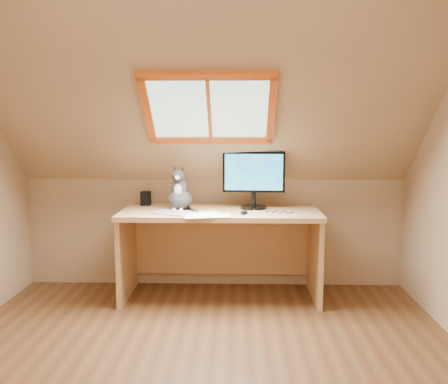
{
  "coord_description": "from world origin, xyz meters",
  "views": [
    {
      "loc": [
        0.23,
        -2.84,
        1.48
      ],
      "look_at": [
        0.12,
        1.0,
        0.98
      ],
      "focal_mm": 40.0,
      "sensor_mm": 36.0,
      "label": 1
    }
  ],
  "objects": [
    {
      "name": "ground",
      "position": [
        0.0,
        0.0,
        0.0
      ],
      "size": [
        3.5,
        3.5,
        0.0
      ],
      "primitive_type": "plane",
      "color": "brown",
      "rests_on": "ground"
    },
    {
      "name": "room_shell",
      "position": [
        0.0,
        -0.09,
        1.43
      ],
      "size": [
        3.52,
        3.52,
        2.41
      ],
      "color": "tan",
      "rests_on": "ground"
    },
    {
      "name": "desk",
      "position": [
        0.07,
        1.45,
        0.54
      ],
      "size": [
        1.7,
        0.74,
        0.77
      ],
      "color": "tan",
      "rests_on": "ground"
    },
    {
      "name": "monitor",
      "position": [
        0.36,
        1.46,
        1.06
      ],
      "size": [
        0.54,
        0.23,
        0.5
      ],
      "color": "black",
      "rests_on": "desk"
    },
    {
      "name": "cat",
      "position": [
        -0.28,
        1.39,
        0.91
      ],
      "size": [
        0.23,
        0.27,
        0.39
      ],
      "color": "#443E3C",
      "rests_on": "desk"
    },
    {
      "name": "desk_speaker",
      "position": [
        -0.62,
        1.63,
        0.84
      ],
      "size": [
        0.09,
        0.09,
        0.12
      ],
      "primitive_type": "cube",
      "rotation": [
        0.0,
        0.0,
        0.0
      ],
      "color": "black",
      "rests_on": "desk"
    },
    {
      "name": "graphics_tablet",
      "position": [
        -0.31,
        1.2,
        0.78
      ],
      "size": [
        0.37,
        0.33,
        0.01
      ],
      "primitive_type": "cube",
      "rotation": [
        0.0,
        0.0,
        -0.46
      ],
      "color": "#B2B2B7",
      "rests_on": "desk"
    },
    {
      "name": "mouse",
      "position": [
        0.27,
        1.17,
        0.79
      ],
      "size": [
        0.08,
        0.11,
        0.03
      ],
      "primitive_type": "ellipsoid",
      "rotation": [
        0.0,
        0.0,
        -0.21
      ],
      "color": "black",
      "rests_on": "desk"
    },
    {
      "name": "papers",
      "position": [
        -0.01,
        1.12,
        0.78
      ],
      "size": [
        0.35,
        0.3,
        0.01
      ],
      "color": "white",
      "rests_on": "desk"
    },
    {
      "name": "cables",
      "position": [
        0.47,
        1.26,
        0.78
      ],
      "size": [
        0.51,
        0.26,
        0.01
      ],
      "color": "silver",
      "rests_on": "desk"
    }
  ]
}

